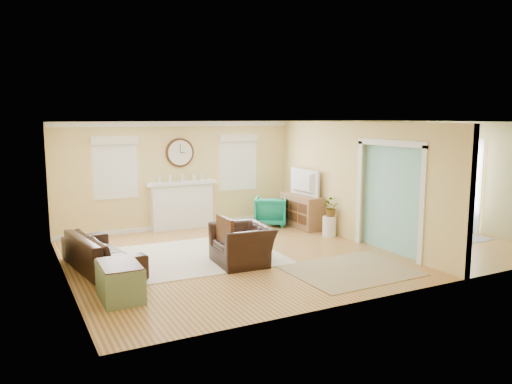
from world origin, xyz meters
TOP-DOWN VIEW (x-y plane):
  - floor at (0.00, 0.00)m, footprint 9.00×9.00m
  - wall_back at (0.00, 3.00)m, footprint 9.00×0.02m
  - wall_front at (0.00, -3.00)m, footprint 9.00×0.02m
  - wall_left at (-4.50, 0.00)m, footprint 0.02×6.00m
  - wall_right at (4.50, 0.00)m, footprint 0.02×6.00m
  - ceiling at (0.00, 0.00)m, footprint 9.00×6.00m
  - partition at (1.51, 0.28)m, footprint 0.17×6.00m
  - fireplace at (-1.50, 2.88)m, footprint 1.70×0.30m
  - wall_clock at (-1.50, 2.97)m, footprint 0.70×0.07m
  - window_left at (-3.05, 2.95)m, footprint 1.05×0.13m
  - window_right at (0.05, 2.95)m, footprint 1.05×0.13m
  - french_doors at (4.45, 0.00)m, footprint 0.06×1.70m
  - pendant at (3.00, 0.00)m, footprint 0.30×0.30m
  - rug_cream at (-2.00, 0.39)m, footprint 3.05×2.67m
  - rug_jute at (0.04, -1.74)m, footprint 2.16×1.78m
  - rug_grey at (3.19, 0.02)m, footprint 2.25×2.81m
  - sofa at (-3.86, 0.37)m, footprint 1.16×2.27m
  - eames_chair at (-1.47, -0.45)m, footprint 1.03×1.16m
  - green_chair at (0.61, 2.23)m, footprint 1.08×1.08m
  - trunk at (-3.88, -1.24)m, footprint 0.59×0.95m
  - credenza at (1.17, 1.70)m, footprint 0.46×1.36m
  - tv at (1.16, 1.70)m, footprint 0.22×1.11m
  - garden_stool at (1.24, 0.59)m, footprint 0.31×0.31m
  - potted_plant at (1.24, 0.59)m, footprint 0.35×0.40m
  - dining_table at (3.19, 0.02)m, footprint 1.13×1.82m
  - dining_chair_n at (3.26, 1.21)m, footprint 0.50×0.50m
  - dining_chair_s at (3.22, -0.99)m, footprint 0.43×0.43m
  - dining_chair_w at (2.50, 0.05)m, footprint 0.40×0.40m
  - dining_chair_e at (3.93, -0.06)m, footprint 0.44×0.44m

SIDE VIEW (x-z plane):
  - floor at x=0.00m, z-range 0.00..0.00m
  - rug_grey at x=3.19m, z-range 0.00..0.01m
  - rug_jute at x=0.04m, z-range 0.00..0.01m
  - rug_cream at x=-2.00m, z-range 0.00..0.02m
  - garden_stool at x=1.24m, z-range 0.00..0.46m
  - trunk at x=-3.88m, z-range 0.00..0.54m
  - dining_table at x=3.19m, z-range 0.00..0.61m
  - sofa at x=-3.86m, z-range 0.00..0.63m
  - eames_chair at x=-1.47m, z-range 0.00..0.72m
  - green_chair at x=0.61m, z-range 0.00..0.72m
  - credenza at x=1.17m, z-range 0.00..0.80m
  - dining_chair_w at x=2.50m, z-range 0.08..0.96m
  - dining_chair_n at x=3.26m, z-range 0.08..0.97m
  - dining_chair_s at x=3.22m, z-range 0.08..0.98m
  - dining_chair_e at x=3.93m, z-range 0.08..1.00m
  - fireplace at x=-1.50m, z-range 0.01..1.18m
  - potted_plant at x=1.24m, z-range 0.46..0.88m
  - french_doors at x=4.45m, z-range 0.00..2.20m
  - tv at x=1.16m, z-range 0.80..1.43m
  - wall_back at x=0.00m, z-range 0.00..2.60m
  - wall_front at x=0.00m, z-range 0.00..2.60m
  - wall_left at x=-4.50m, z-range 0.00..2.60m
  - wall_right at x=4.50m, z-range 0.00..2.60m
  - partition at x=1.51m, z-range 0.06..2.66m
  - window_left at x=-3.05m, z-range 0.95..2.37m
  - window_right at x=0.05m, z-range 0.95..2.37m
  - wall_clock at x=-1.50m, z-range 1.50..2.20m
  - pendant at x=3.00m, z-range 1.93..2.48m
  - ceiling at x=0.00m, z-range 2.59..2.61m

